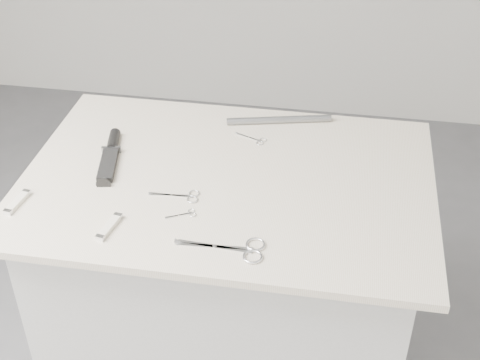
% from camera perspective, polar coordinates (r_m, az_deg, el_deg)
% --- Properties ---
extents(plinth, '(0.90, 0.60, 0.90)m').
position_cam_1_polar(plinth, '(1.94, -0.93, -11.21)').
color(plinth, beige).
rests_on(plinth, ground).
extents(display_board, '(1.00, 0.70, 0.02)m').
position_cam_1_polar(display_board, '(1.63, -1.08, -0.07)').
color(display_board, beige).
rests_on(display_board, plinth).
extents(large_shears, '(0.19, 0.08, 0.01)m').
position_cam_1_polar(large_shears, '(1.42, -0.01, -5.92)').
color(large_shears, silver).
rests_on(large_shears, display_board).
extents(embroidery_scissors_a, '(0.12, 0.05, 0.00)m').
position_cam_1_polar(embroidery_scissors_a, '(1.57, -4.83, -1.37)').
color(embroidery_scissors_a, silver).
rests_on(embroidery_scissors_a, display_board).
extents(embroidery_scissors_b, '(0.09, 0.05, 0.00)m').
position_cam_1_polar(embroidery_scissors_b, '(1.77, 1.28, 3.48)').
color(embroidery_scissors_b, silver).
rests_on(embroidery_scissors_b, display_board).
extents(tiny_scissors, '(0.07, 0.05, 0.00)m').
position_cam_1_polar(tiny_scissors, '(1.52, -4.73, -2.94)').
color(tiny_scissors, silver).
rests_on(tiny_scissors, display_board).
extents(sheathed_knife, '(0.08, 0.23, 0.03)m').
position_cam_1_polar(sheathed_knife, '(1.73, -10.99, 2.22)').
color(sheathed_knife, black).
rests_on(sheathed_knife, display_board).
extents(pocket_knife_a, '(0.03, 0.09, 0.01)m').
position_cam_1_polar(pocket_knife_a, '(1.62, -18.46, -1.80)').
color(pocket_knife_a, white).
rests_on(pocket_knife_a, display_board).
extents(pocket_knife_b, '(0.04, 0.09, 0.01)m').
position_cam_1_polar(pocket_knife_b, '(1.50, -11.09, -3.92)').
color(pocket_knife_b, white).
rests_on(pocket_knife_b, display_board).
extents(metal_rail, '(0.29, 0.09, 0.02)m').
position_cam_1_polar(metal_rail, '(1.85, 3.36, 5.15)').
color(metal_rail, gray).
rests_on(metal_rail, display_board).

